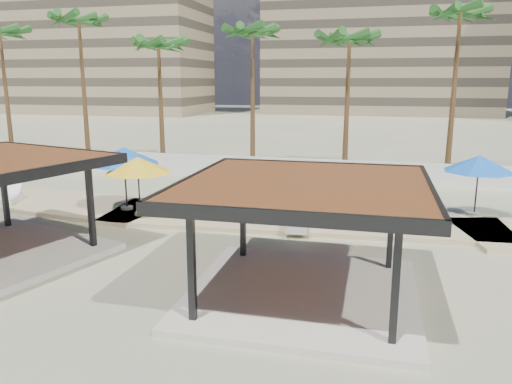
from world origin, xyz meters
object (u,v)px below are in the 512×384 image
at_px(lounger_a, 10,198).
at_px(umbrella_c, 352,170).
at_px(pavilion_central, 304,229).
at_px(lounger_b, 297,220).

bearing_deg(lounger_a, umbrella_c, -107.32).
relative_size(pavilion_central, lounger_a, 3.19).
distance_m(umbrella_c, lounger_b, 3.15).
distance_m(pavilion_central, lounger_a, 16.04).
xyz_separation_m(lounger_a, lounger_b, (13.44, -0.57, 0.05)).
height_order(lounger_a, lounger_b, lounger_b).
relative_size(pavilion_central, umbrella_c, 1.87).
xyz_separation_m(pavilion_central, umbrella_c, (0.72, 7.81, 0.23)).
height_order(pavilion_central, lounger_b, pavilion_central).
bearing_deg(lounger_b, umbrella_c, -52.08).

